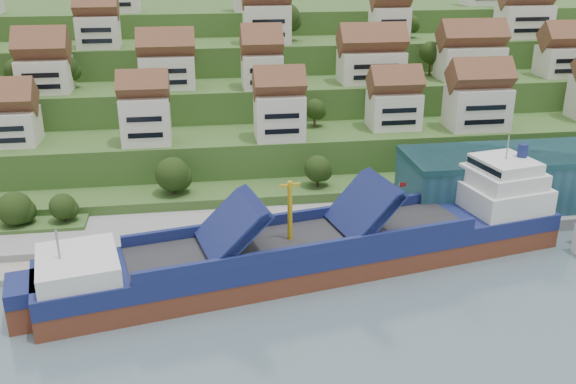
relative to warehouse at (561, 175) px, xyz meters
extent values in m
plane|color=slate|center=(-52.00, -17.00, -7.20)|extent=(300.00, 300.00, 0.00)
cube|color=gray|center=(-32.00, -2.00, -6.10)|extent=(180.00, 14.00, 2.20)
cube|color=#2D4C1E|center=(-52.00, 69.00, -5.20)|extent=(260.00, 128.00, 4.00)
cube|color=#2D4C1E|center=(-52.00, 74.00, -1.70)|extent=(260.00, 118.00, 11.00)
cube|color=#2D4C1E|center=(-52.00, 82.00, 1.80)|extent=(260.00, 102.00, 18.00)
cube|color=#2D4C1E|center=(-52.00, 90.00, 5.30)|extent=(260.00, 86.00, 25.00)
cube|color=#2D4C1E|center=(-52.00, 99.00, 8.30)|extent=(260.00, 68.00, 31.00)
cube|color=silver|center=(-103.87, 23.41, 7.15)|extent=(10.90, 8.57, 6.70)
cube|color=silver|center=(-77.28, 19.77, 8.47)|extent=(9.43, 7.03, 9.34)
cube|color=silver|center=(-50.97, 19.20, 8.33)|extent=(9.71, 7.62, 9.05)
cube|color=silver|center=(-25.85, 23.56, 7.60)|extent=(10.46, 7.73, 7.61)
cube|color=silver|center=(-8.53, 20.56, 8.21)|extent=(12.35, 8.26, 8.81)
cube|color=silver|center=(-99.00, 38.26, 14.32)|extent=(10.67, 8.98, 7.04)
cube|color=silver|center=(-73.17, 38.25, 14.36)|extent=(11.91, 7.90, 7.13)
cube|color=silver|center=(-52.61, 35.58, 14.49)|extent=(8.54, 8.56, 7.37)
cube|color=silver|center=(-27.29, 37.58, 14.32)|extent=(14.50, 8.36, 7.04)
cube|color=silver|center=(-3.38, 37.98, 14.58)|extent=(14.72, 8.18, 7.57)
cube|color=silver|center=(19.45, 37.92, 14.26)|extent=(9.93, 8.04, 6.92)
cube|color=silver|center=(-88.90, 52.24, 21.42)|extent=(9.54, 7.30, 7.25)
cube|color=silver|center=(-49.37, 53.03, 22.34)|extent=(11.02, 7.79, 9.08)
cube|color=silver|center=(-18.53, 53.70, 21.83)|extent=(9.04, 7.14, 8.07)
cube|color=silver|center=(17.13, 53.67, 21.88)|extent=(12.79, 8.47, 8.17)
ellipsoid|color=#233913|center=(-44.97, 9.11, 0.46)|extent=(5.14, 5.14, 5.14)
ellipsoid|color=#233913|center=(-72.43, 9.29, 0.71)|extent=(6.42, 6.42, 6.42)
ellipsoid|color=#233913|center=(-42.34, 26.66, 7.73)|extent=(4.39, 4.39, 4.39)
ellipsoid|color=#233913|center=(-11.23, 42.83, 16.34)|extent=(5.31, 5.31, 5.31)
ellipsoid|color=#233913|center=(-105.79, 42.38, 14.59)|extent=(5.38, 5.38, 5.38)
ellipsoid|color=#233913|center=(-95.12, 40.97, 15.27)|extent=(5.51, 5.51, 5.51)
ellipsoid|color=#233913|center=(-44.00, 56.21, 23.67)|extent=(6.53, 6.53, 6.53)
ellipsoid|color=#233913|center=(-15.22, 58.94, 21.99)|extent=(5.49, 5.49, 5.49)
ellipsoid|color=#233913|center=(-11.80, 56.97, 21.36)|extent=(4.26, 4.26, 4.26)
ellipsoid|color=#233913|center=(-99.08, 2.00, -1.50)|extent=(5.94, 5.94, 5.94)
ellipsoid|color=#233913|center=(-91.20, 2.00, -1.60)|extent=(4.61, 4.61, 4.61)
cube|color=#214959|center=(0.00, 0.00, 0.00)|extent=(60.00, 15.00, 10.00)
cylinder|color=gray|center=(-34.00, -7.00, -1.00)|extent=(0.16, 0.16, 8.00)
cube|color=maroon|center=(-33.40, -7.00, 2.60)|extent=(1.20, 0.05, 0.80)
cube|color=brown|center=(-50.20, -16.72, -6.20)|extent=(83.92, 29.02, 5.32)
cube|color=navy|center=(-50.20, -16.72, -2.62)|extent=(83.95, 29.15, 2.77)
cube|color=silver|center=(-84.63, -23.70, 0.04)|extent=(12.85, 14.01, 2.77)
cube|color=#262628|center=(-52.29, -17.14, -1.24)|extent=(54.33, 21.22, 0.32)
cube|color=navy|center=(-63.77, -19.47, 2.38)|extent=(10.15, 13.10, 7.36)
cube|color=navy|center=(-42.90, -15.24, 2.38)|extent=(9.76, 13.02, 7.78)
cylinder|color=gold|center=(-54.38, -17.56, 3.45)|extent=(0.88, 0.88, 9.58)
cube|color=silver|center=(-16.81, -9.95, 0.78)|extent=(14.93, 14.43, 4.26)
cube|color=silver|center=(-16.81, -9.95, 4.19)|extent=(12.59, 12.76, 2.66)
cube|color=silver|center=(-16.81, -9.95, 6.43)|extent=(10.25, 11.08, 1.92)
cylinder|color=navy|center=(-13.68, -9.32, 8.45)|extent=(2.01, 2.01, 2.34)
camera|label=1|loc=(-67.61, -104.76, 41.36)|focal=40.00mm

